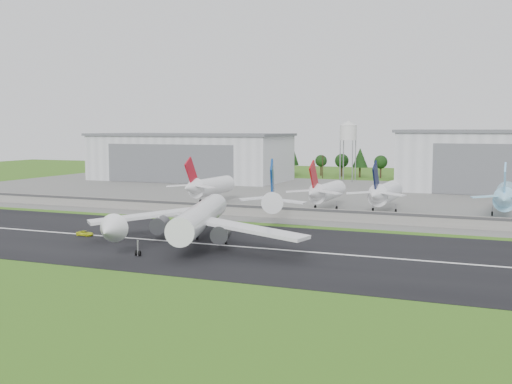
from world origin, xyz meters
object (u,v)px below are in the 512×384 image
at_px(parked_jet_red_b, 325,192).
at_px(parked_jet_navy, 384,193).
at_px(main_airliner, 199,223).
at_px(ground_vehicle, 85,233).
at_px(parked_jet_skyblue, 505,196).
at_px(parked_jet_red_a, 208,186).

relative_size(parked_jet_red_b, parked_jet_navy, 1.00).
xyz_separation_m(main_airliner, ground_vehicle, (-30.38, -0.98, -4.20)).
distance_m(main_airliner, ground_vehicle, 30.69).
relative_size(main_airliner, parked_jet_red_b, 1.85).
relative_size(main_airliner, ground_vehicle, 13.46).
distance_m(ground_vehicle, parked_jet_skyblue, 118.06).
height_order(ground_vehicle, parked_jet_navy, parked_jet_navy).
distance_m(main_airliner, parked_jet_skyblue, 95.19).
xyz_separation_m(parked_jet_red_a, parked_jet_skyblue, (93.88, 5.02, 0.06)).
bearing_deg(main_airliner, parked_jet_red_a, -81.90).
distance_m(main_airliner, parked_jet_navy, 72.59).
distance_m(main_airliner, parked_jet_red_a, 74.10).
bearing_deg(main_airliner, ground_vehicle, -15.34).
relative_size(parked_jet_red_a, parked_jet_red_b, 1.00).
bearing_deg(main_airliner, parked_jet_red_b, -115.19).
bearing_deg(main_airliner, parked_jet_skyblue, -148.02).
bearing_deg(parked_jet_red_a, parked_jet_skyblue, 3.06).
bearing_deg(parked_jet_skyblue, main_airliner, -130.84).
xyz_separation_m(ground_vehicle, parked_jet_navy, (58.30, 67.97, 5.58)).
height_order(parked_jet_red_b, parked_jet_skyblue, parked_jet_skyblue).
bearing_deg(parked_jet_red_b, ground_vehicle, -120.37).
bearing_deg(ground_vehicle, parked_jet_navy, -36.53).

